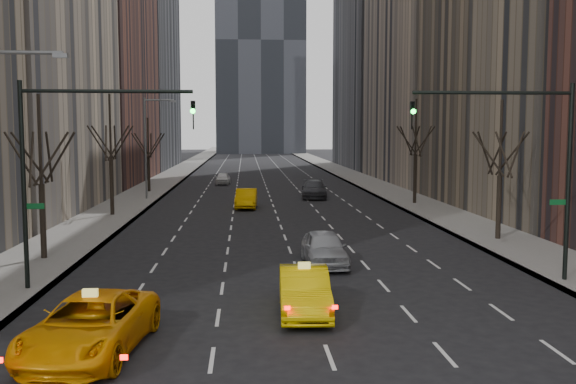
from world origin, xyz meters
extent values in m
cube|color=slate|center=(-12.25, 70.00, 0.07)|extent=(4.50, 320.00, 0.15)
cube|color=slate|center=(12.25, 70.00, 0.07)|extent=(4.50, 320.00, 0.15)
cylinder|color=black|center=(-12.00, 18.00, 1.93)|extent=(0.28, 0.28, 3.57)
cylinder|color=black|center=(-12.00, 18.00, 5.84)|extent=(0.16, 0.16, 4.25)
cylinder|color=black|center=(-11.85, 18.85, 4.95)|extent=(0.42, 1.80, 2.52)
cylinder|color=black|center=(-11.19, 18.29, 4.95)|extent=(1.74, 0.72, 2.52)
cylinder|color=black|center=(-11.34, 17.45, 4.95)|extent=(1.46, 1.25, 2.52)
cylinder|color=black|center=(-12.15, 17.15, 4.95)|extent=(0.42, 1.80, 2.52)
cylinder|color=black|center=(-12.81, 17.71, 4.95)|extent=(1.74, 0.72, 2.52)
cylinder|color=black|center=(-12.66, 18.55, 4.95)|extent=(1.46, 1.25, 2.52)
cylinder|color=black|center=(-12.00, 34.00, 2.15)|extent=(0.28, 0.28, 3.99)
cylinder|color=black|center=(-12.00, 34.00, 6.52)|extent=(0.16, 0.16, 4.75)
cylinder|color=black|center=(-11.85, 34.85, 5.37)|extent=(0.42, 1.80, 2.52)
cylinder|color=black|center=(-11.19, 34.29, 5.37)|extent=(1.74, 0.72, 2.52)
cylinder|color=black|center=(-11.34, 33.45, 5.37)|extent=(1.46, 1.25, 2.52)
cylinder|color=black|center=(-12.15, 33.15, 5.37)|extent=(0.42, 1.80, 2.52)
cylinder|color=black|center=(-12.81, 33.71, 5.37)|extent=(1.74, 0.72, 2.52)
cylinder|color=black|center=(-12.66, 34.55, 5.37)|extent=(1.46, 1.25, 2.52)
cylinder|color=black|center=(-12.00, 52.00, 1.83)|extent=(0.28, 0.28, 3.36)
cylinder|color=black|center=(-12.00, 52.00, 5.51)|extent=(0.16, 0.16, 4.00)
cylinder|color=black|center=(-11.85, 52.85, 4.74)|extent=(0.42, 1.80, 2.52)
cylinder|color=black|center=(-11.19, 52.29, 4.74)|extent=(1.74, 0.72, 2.52)
cylinder|color=black|center=(-11.34, 51.45, 4.74)|extent=(1.46, 1.25, 2.52)
cylinder|color=black|center=(-12.15, 51.15, 4.74)|extent=(0.42, 1.80, 2.52)
cylinder|color=black|center=(-12.81, 51.71, 4.74)|extent=(1.74, 0.72, 2.52)
cylinder|color=black|center=(-12.66, 52.55, 4.74)|extent=(1.46, 1.25, 2.52)
cylinder|color=black|center=(12.00, 22.00, 1.93)|extent=(0.28, 0.28, 3.57)
cylinder|color=black|center=(12.00, 22.00, 5.84)|extent=(0.16, 0.16, 4.25)
cylinder|color=black|center=(12.15, 22.85, 4.95)|extent=(0.42, 1.80, 2.52)
cylinder|color=black|center=(12.81, 22.29, 4.95)|extent=(1.74, 0.72, 2.52)
cylinder|color=black|center=(12.66, 21.45, 4.95)|extent=(1.46, 1.25, 2.52)
cylinder|color=black|center=(11.85, 21.15, 4.95)|extent=(0.42, 1.80, 2.52)
cylinder|color=black|center=(11.19, 21.71, 4.95)|extent=(1.74, 0.72, 2.52)
cylinder|color=black|center=(11.34, 22.55, 4.95)|extent=(1.46, 1.25, 2.52)
cylinder|color=black|center=(12.00, 40.00, 2.15)|extent=(0.28, 0.28, 3.99)
cylinder|color=black|center=(12.00, 40.00, 6.52)|extent=(0.16, 0.16, 4.75)
cylinder|color=black|center=(12.15, 40.85, 5.37)|extent=(0.42, 1.80, 2.52)
cylinder|color=black|center=(12.81, 40.29, 5.37)|extent=(1.74, 0.72, 2.52)
cylinder|color=black|center=(12.66, 39.45, 5.37)|extent=(1.46, 1.25, 2.52)
cylinder|color=black|center=(11.85, 39.15, 5.37)|extent=(0.42, 1.80, 2.52)
cylinder|color=black|center=(11.19, 39.71, 5.37)|extent=(1.74, 0.72, 2.52)
cylinder|color=black|center=(11.34, 40.55, 5.37)|extent=(1.46, 1.25, 2.52)
cylinder|color=black|center=(-10.80, 12.00, 4.15)|extent=(0.18, 0.18, 8.00)
cylinder|color=black|center=(-7.55, 12.00, 7.75)|extent=(6.50, 0.14, 0.14)
imported|color=black|center=(-4.30, 12.00, 6.85)|extent=(0.18, 0.22, 1.10)
sphere|color=#0CFF33|center=(-4.30, 11.82, 7.00)|extent=(0.20, 0.20, 0.20)
cube|color=#0C5926|center=(-10.40, 12.00, 3.35)|extent=(0.70, 0.04, 0.22)
cylinder|color=black|center=(10.80, 12.00, 4.15)|extent=(0.18, 0.18, 8.00)
cylinder|color=black|center=(7.55, 12.00, 7.75)|extent=(6.50, 0.14, 0.14)
imported|color=black|center=(4.30, 12.00, 6.85)|extent=(0.18, 0.22, 1.10)
sphere|color=#0CFF33|center=(4.30, 11.82, 7.00)|extent=(0.20, 0.20, 0.20)
cube|color=#0C5926|center=(10.40, 12.00, 3.35)|extent=(0.70, 0.04, 0.22)
cylinder|color=slate|center=(-9.90, 10.00, 8.95)|extent=(2.60, 0.14, 0.14)
cube|color=slate|center=(-8.70, 10.00, 8.85)|extent=(0.50, 0.22, 0.15)
cylinder|color=slate|center=(-11.20, 45.00, 4.65)|extent=(0.16, 0.16, 9.00)
cylinder|color=slate|center=(-9.90, 45.00, 8.95)|extent=(2.60, 0.14, 0.14)
cube|color=slate|center=(-8.70, 45.00, 8.85)|extent=(0.50, 0.22, 0.15)
imported|color=#F89C05|center=(-6.68, 4.73, 0.81)|extent=(3.43, 6.16, 1.63)
imported|color=#E8C004|center=(-0.32, 8.29, 0.78)|extent=(1.82, 4.81, 1.56)
imported|color=#93959A|center=(1.34, 16.11, 0.81)|extent=(1.97, 4.75, 1.61)
imported|color=#ECA604|center=(-2.23, 38.54, 0.78)|extent=(1.89, 4.82, 1.56)
imported|color=#303136|center=(4.07, 45.91, 0.81)|extent=(2.74, 5.76, 1.62)
imported|color=white|center=(-4.91, 61.75, 0.68)|extent=(1.76, 4.06, 1.36)
camera|label=1|loc=(-2.30, -13.12, 6.26)|focal=40.00mm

